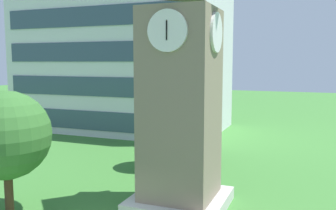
# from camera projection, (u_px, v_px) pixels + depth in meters

# --- Properties ---
(office_building) EXTENTS (20.89, 11.80, 16.00)m
(office_building) POSITION_uv_depth(u_px,v_px,m) (124.00, 53.00, 39.00)
(office_building) COLOR silver
(office_building) RESTS_ON ground
(clock_tower) EXTENTS (4.41, 4.41, 11.36)m
(clock_tower) POSITION_uv_depth(u_px,v_px,m) (181.00, 104.00, 17.36)
(clock_tower) COLOR gray
(clock_tower) RESTS_ON ground
(tree_near_tower) EXTENTS (3.09, 3.09, 4.88)m
(tree_near_tower) POSITION_uv_depth(u_px,v_px,m) (161.00, 119.00, 24.37)
(tree_near_tower) COLOR #513823
(tree_near_tower) RESTS_ON ground
(tree_by_building) EXTENTS (4.08, 4.08, 5.79)m
(tree_by_building) POSITION_uv_depth(u_px,v_px,m) (6.00, 135.00, 16.74)
(tree_by_building) COLOR #513823
(tree_by_building) RESTS_ON ground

